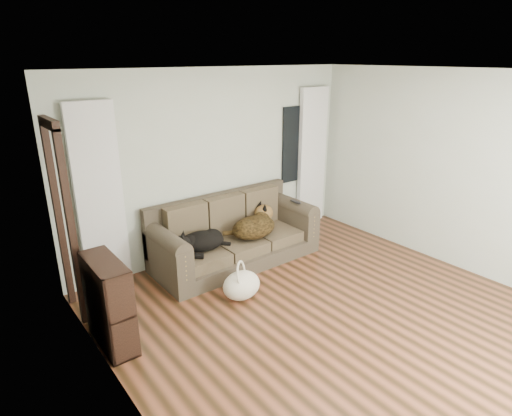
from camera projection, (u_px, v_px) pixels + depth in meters
floor at (347, 325)px, 4.60m from camera, size 5.00×5.00×0.00m
ceiling at (368, 72)px, 3.72m from camera, size 5.00×5.00×0.00m
wall_back at (217, 163)px, 6.03m from camera, size 4.50×0.04×2.60m
wall_left at (136, 283)px, 2.87m from camera, size 0.04×5.00×2.60m
wall_right at (472, 175)px, 5.46m from camera, size 0.04×5.00×2.60m
curtain_left at (100, 198)px, 5.04m from camera, size 0.55×0.08×2.25m
curtain_right at (312, 157)px, 7.05m from camera, size 0.55×0.08×2.25m
window_pane at (295, 144)px, 6.80m from camera, size 0.50×0.03×1.20m
door_casing at (65, 225)px, 4.51m from camera, size 0.07×0.60×2.10m
sofa at (236, 231)px, 5.89m from camera, size 2.31×1.00×0.95m
dog_black_lab at (200, 241)px, 5.51m from camera, size 0.67×0.55×0.25m
dog_shepherd at (255, 226)px, 5.97m from camera, size 0.79×0.61×0.32m
tv_remote at (296, 202)px, 6.22m from camera, size 0.05×0.17×0.02m
tote_bag at (241, 286)px, 5.06m from camera, size 0.57×0.51×0.34m
bookshelf at (108, 300)px, 4.15m from camera, size 0.33×0.75×0.91m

